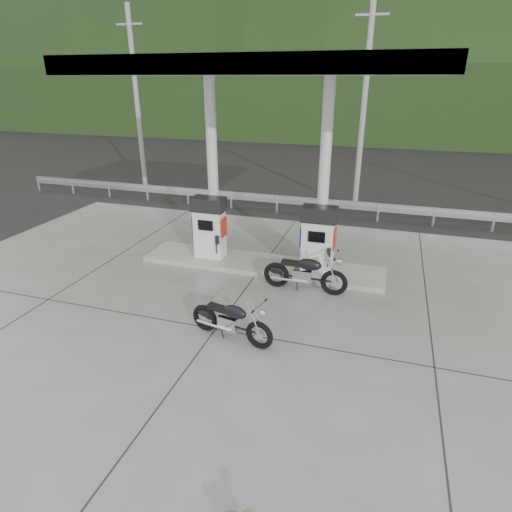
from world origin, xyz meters
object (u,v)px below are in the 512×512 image
(gas_pump_left, at_px, (209,227))
(motorcycle_left, at_px, (305,273))
(motorcycle_right, at_px, (231,321))
(gas_pump_right, at_px, (318,239))

(gas_pump_left, relative_size, motorcycle_left, 0.88)
(motorcycle_left, relative_size, motorcycle_right, 1.11)
(gas_pump_right, xyz_separation_m, motorcycle_left, (-0.12, -1.09, -0.57))
(gas_pump_right, height_order, motorcycle_right, gas_pump_right)
(gas_pump_right, distance_m, motorcycle_left, 1.23)
(gas_pump_right, xyz_separation_m, motorcycle_right, (-1.14, -3.73, -0.62))
(motorcycle_left, bearing_deg, gas_pump_left, 161.73)
(gas_pump_left, height_order, motorcycle_right, gas_pump_left)
(motorcycle_right, bearing_deg, gas_pump_right, 85.35)
(gas_pump_left, xyz_separation_m, motorcycle_right, (2.06, -3.73, -0.62))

